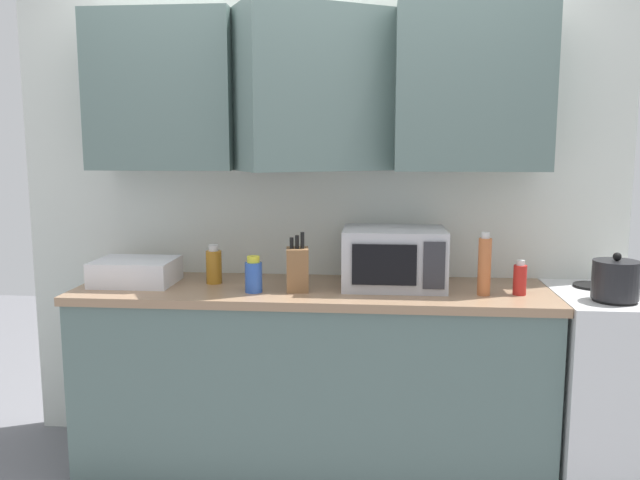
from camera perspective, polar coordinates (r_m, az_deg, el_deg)
name	(u,v)px	position (r m, az deg, el deg)	size (l,w,h in m)	color
wall_back_with_cabinets	(316,144)	(3.20, -0.33, 8.52)	(3.10, 0.63, 2.60)	silver
counter_run	(312,377)	(3.18, -0.71, -12.15)	(2.23, 0.63, 0.90)	slate
stove_range	(635,389)	(3.36, 26.25, -11.85)	(0.76, 0.64, 0.91)	silver
kettle	(616,280)	(3.03, 24.86, -3.22)	(0.20, 0.20, 0.20)	black
microwave	(394,258)	(3.05, 6.62, -1.59)	(0.48, 0.37, 0.28)	#B7B7BC
dish_rack	(136,272)	(3.24, -16.11, -2.72)	(0.38, 0.30, 0.12)	silver
knife_block	(297,269)	(2.95, -2.03, -2.59)	(0.12, 0.13, 0.28)	brown
bottle_amber_vinegar	(214,266)	(3.16, -9.44, -2.29)	(0.08, 0.08, 0.19)	#AD701E
bottle_red_sauce	(520,279)	(3.02, 17.40, -3.35)	(0.06, 0.06, 0.16)	red
bottle_blue_cleaner	(254,276)	(2.95, -5.94, -3.17)	(0.08, 0.08, 0.17)	#2D56B7
bottle_spice_jar	(484,266)	(2.96, 14.45, -2.22)	(0.06, 0.06, 0.29)	#BC6638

